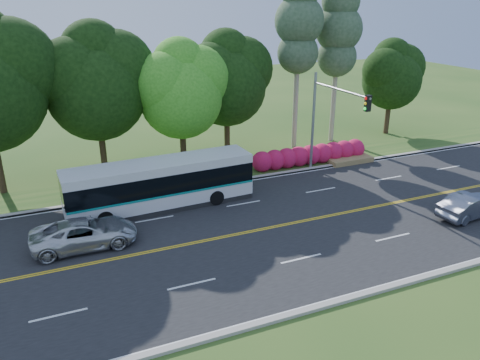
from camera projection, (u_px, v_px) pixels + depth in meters
name	position (u px, v px, depth m)	size (l,w,h in m)	color
ground	(277.00, 226.00, 25.66)	(120.00, 120.00, 0.00)	#2B511B
road	(277.00, 226.00, 25.66)	(60.00, 14.00, 0.02)	black
curb_north	(229.00, 181.00, 31.76)	(60.00, 0.30, 0.15)	#A19B91
curb_south	(356.00, 297.00, 19.50)	(60.00, 0.30, 0.15)	#A19B91
grass_verge	(219.00, 173.00, 33.36)	(60.00, 4.00, 0.10)	#2B511B
lane_markings	(276.00, 226.00, 25.62)	(57.60, 13.82, 0.00)	gold
tree_row	(130.00, 76.00, 31.73)	(44.70, 9.10, 13.84)	black
bougainvillea_hedge	(313.00, 155.00, 35.00)	(9.50, 2.25, 1.50)	#AB0E4B
traffic_signal	(329.00, 112.00, 30.96)	(0.42, 6.10, 7.00)	gray
transit_bus	(160.00, 185.00, 27.47)	(11.09, 2.95, 2.87)	silver
sedan	(470.00, 205.00, 26.56)	(1.46, 4.20, 1.38)	slate
suv	(85.00, 233.00, 23.34)	(2.38, 5.17, 1.44)	silver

